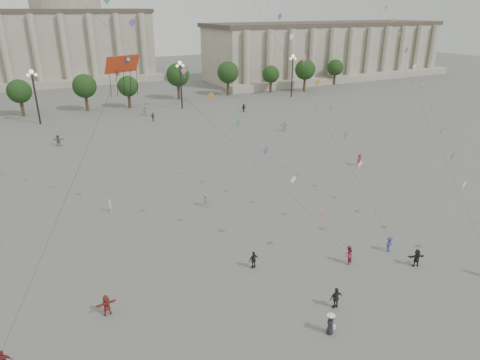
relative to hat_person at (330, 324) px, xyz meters
name	(u,v)px	position (x,y,z in m)	size (l,w,h in m)	color
ground	(311,298)	(1.18, 3.83, -0.84)	(360.00, 360.00, 0.00)	#565351
hall_east	(328,50)	(76.18, 97.72, 7.59)	(84.00, 26.22, 17.20)	gray
hall_central	(70,32)	(1.18, 133.05, 13.39)	(48.30, 34.30, 35.50)	gray
tree_row	(106,85)	(1.18, 81.83, 4.55)	(137.12, 5.12, 8.00)	#35281A
lamp_post_mid_west	(34,87)	(-13.82, 73.83, 6.51)	(2.00, 0.90, 10.65)	#262628
lamp_post_mid_east	(181,76)	(16.18, 73.83, 6.51)	(2.00, 0.90, 10.65)	#262628
lamp_post_far_east	(292,68)	(46.18, 73.83, 6.51)	(2.00, 0.90, 10.65)	#262628
person_crowd_0	(153,117)	(6.83, 65.59, 0.04)	(1.03, 0.43, 1.76)	navy
person_crowd_3	(417,258)	(12.31, 3.27, 0.00)	(1.56, 0.50, 1.68)	black
person_crowd_4	(145,111)	(6.86, 71.32, 0.13)	(1.81, 0.57, 1.95)	#BAB9B5
person_crowd_6	(206,200)	(0.45, 23.47, -0.03)	(1.04, 0.60, 1.61)	slate
person_crowd_7	(285,126)	(26.70, 47.02, 0.08)	(1.71, 0.55, 1.85)	#B7B6B3
person_crowd_8	(360,160)	(25.90, 25.74, 0.07)	(1.17, 0.67, 1.81)	maroon
person_crowd_9	(244,108)	(27.18, 64.35, 0.04)	(1.63, 0.52, 1.76)	black
person_crowd_12	(58,140)	(-12.18, 56.61, 0.11)	(1.76, 0.56, 1.90)	#5D5D61
person_crowd_13	(110,206)	(-9.75, 27.22, -0.09)	(0.55, 0.36, 1.50)	white
tourist_1	(336,298)	(2.17, 2.05, 0.06)	(1.06, 0.44, 1.80)	#232329
tourist_2	(106,305)	(-13.70, 9.41, 0.01)	(1.57, 0.50, 1.70)	#983529
tourist_4	(254,260)	(-0.80, 9.75, -0.01)	(0.97, 0.40, 1.65)	black
kite_flyer_0	(348,255)	(7.14, 6.41, 0.07)	(0.88, 0.68, 1.81)	maroon
kite_flyer_1	(389,244)	(12.01, 6.21, -0.09)	(0.97, 0.56, 1.51)	navy
hat_person	(330,324)	(0.00, 0.00, 0.00)	(0.91, 0.87, 1.69)	black
dragon_kite	(122,79)	(-11.23, 7.60, 16.87)	(5.88, 1.27, 19.46)	#B03012
kite_train_east	(386,13)	(29.50, 27.61, 20.14)	(24.54, 51.83, 69.11)	#3F3F3F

